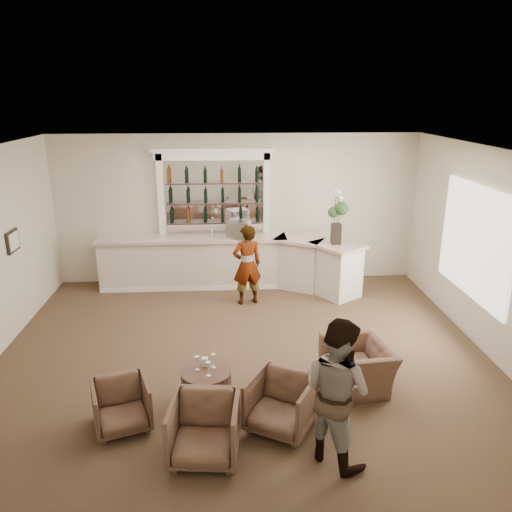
% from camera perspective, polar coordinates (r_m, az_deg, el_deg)
% --- Properties ---
extents(ground, '(8.00, 8.00, 0.00)m').
position_cam_1_polar(ground, '(8.44, -1.46, -10.97)').
color(ground, brown).
rests_on(ground, ground).
extents(room_shell, '(8.04, 7.02, 3.32)m').
position_cam_1_polar(room_shell, '(8.29, -0.64, 5.82)').
color(room_shell, beige).
rests_on(room_shell, ground).
extents(bar_counter, '(5.72, 1.80, 1.14)m').
position_cam_1_polar(bar_counter, '(10.96, -2.90, -0.73)').
color(bar_counter, white).
rests_on(bar_counter, ground).
extents(back_bar_alcove, '(2.64, 0.25, 3.00)m').
position_cam_1_polar(back_bar_alcove, '(10.99, -4.82, 7.16)').
color(back_bar_alcove, white).
rests_on(back_bar_alcove, ground).
extents(cocktail_table, '(0.69, 0.69, 0.50)m').
position_cam_1_polar(cocktail_table, '(7.13, -5.67, -14.66)').
color(cocktail_table, '#502F22').
rests_on(cocktail_table, ground).
extents(sommelier, '(0.68, 0.54, 1.65)m').
position_cam_1_polar(sommelier, '(10.01, -1.04, -1.02)').
color(sommelier, gray).
rests_on(sommelier, ground).
extents(guest, '(1.07, 1.10, 1.78)m').
position_cam_1_polar(guest, '(5.92, 9.20, -14.97)').
color(guest, gray).
rests_on(guest, ground).
extents(armchair_left, '(0.87, 0.89, 0.64)m').
position_cam_1_polar(armchair_left, '(6.84, -15.13, -16.12)').
color(armchair_left, brown).
rests_on(armchair_left, ground).
extents(armchair_center, '(0.87, 0.89, 0.74)m').
position_cam_1_polar(armchair_center, '(6.18, -5.92, -19.08)').
color(armchair_center, brown).
rests_on(armchair_center, ground).
extents(armchair_right, '(1.05, 1.06, 0.72)m').
position_cam_1_polar(armchair_right, '(6.60, 2.90, -16.44)').
color(armchair_right, brown).
rests_on(armchair_right, ground).
extents(armchair_far, '(1.01, 1.12, 0.66)m').
position_cam_1_polar(armchair_far, '(7.58, 11.53, -12.11)').
color(armchair_far, brown).
rests_on(armchair_far, ground).
extents(espresso_machine, '(0.56, 0.52, 0.39)m').
position_cam_1_polar(espresso_machine, '(10.67, -1.98, 3.06)').
color(espresso_machine, silver).
rests_on(espresso_machine, bar_counter).
extents(flower_vase, '(0.30, 0.30, 1.13)m').
position_cam_1_polar(flower_vase, '(10.30, 9.24, 4.80)').
color(flower_vase, black).
rests_on(flower_vase, bar_counter).
extents(wine_glass_bar_left, '(0.07, 0.07, 0.21)m').
position_cam_1_polar(wine_glass_bar_left, '(10.72, -5.07, 2.55)').
color(wine_glass_bar_left, white).
rests_on(wine_glass_bar_left, bar_counter).
extents(wine_glass_bar_right, '(0.07, 0.07, 0.21)m').
position_cam_1_polar(wine_glass_bar_right, '(10.79, -1.95, 2.72)').
color(wine_glass_bar_right, white).
rests_on(wine_glass_bar_right, bar_counter).
extents(wine_glass_tbl_a, '(0.07, 0.07, 0.21)m').
position_cam_1_polar(wine_glass_tbl_a, '(6.98, -6.76, -12.08)').
color(wine_glass_tbl_a, white).
rests_on(wine_glass_tbl_a, cocktail_table).
extents(wine_glass_tbl_b, '(0.07, 0.07, 0.21)m').
position_cam_1_polar(wine_glass_tbl_b, '(7.01, -4.90, -11.86)').
color(wine_glass_tbl_b, white).
rests_on(wine_glass_tbl_b, cocktail_table).
extents(wine_glass_tbl_c, '(0.07, 0.07, 0.21)m').
position_cam_1_polar(wine_glass_tbl_c, '(6.83, -5.46, -12.74)').
color(wine_glass_tbl_c, white).
rests_on(wine_glass_tbl_c, cocktail_table).
extents(napkin_holder, '(0.08, 0.08, 0.12)m').
position_cam_1_polar(napkin_holder, '(7.09, -5.88, -11.94)').
color(napkin_holder, silver).
rests_on(napkin_holder, cocktail_table).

